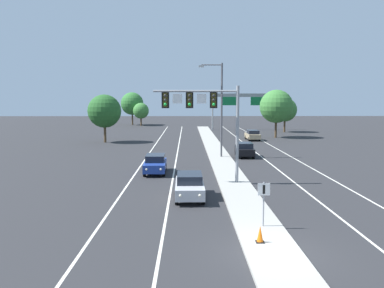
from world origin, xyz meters
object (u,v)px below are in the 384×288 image
at_px(tree_far_left_a, 104,111).
at_px(tree_far_right_c, 285,110).
at_px(median_sign_post, 264,198).
at_px(car_receding_black, 244,149).
at_px(tree_far_right_b, 276,106).
at_px(tree_far_left_c, 141,111).
at_px(car_receding_tan, 253,135).
at_px(tree_far_left_b, 132,104).
at_px(traffic_cone_median_nose, 260,234).
at_px(car_oncoming_blue, 155,164).
at_px(highway_sign_gantry, 244,100).
at_px(car_oncoming_silver, 190,186).
at_px(overhead_signal_mast, 208,111).
at_px(street_lamp_median, 220,104).

bearing_deg(tree_far_left_a, tree_far_right_c, 29.56).
distance_m(median_sign_post, car_receding_black, 24.48).
distance_m(tree_far_right_b, tree_far_left_c, 38.75).
distance_m(car_receding_tan, tree_far_left_b, 43.25).
relative_size(car_receding_black, traffic_cone_median_nose, 6.10).
distance_m(median_sign_post, tree_far_left_b, 79.62).
relative_size(car_oncoming_blue, tree_far_left_a, 0.64).
distance_m(car_receding_black, tree_far_left_c, 53.34).
height_order(tree_far_right_c, tree_far_left_a, tree_far_left_a).
xyz_separation_m(traffic_cone_median_nose, tree_far_right_c, (15.56, 58.58, 3.77)).
xyz_separation_m(median_sign_post, highway_sign_gantry, (8.00, 61.91, 4.58)).
distance_m(car_oncoming_silver, tree_far_left_a, 35.19).
bearing_deg(tree_far_left_b, overhead_signal_mast, -77.53).
bearing_deg(tree_far_right_c, median_sign_post, -104.90).
distance_m(highway_sign_gantry, tree_far_left_c, 26.16).
bearing_deg(traffic_cone_median_nose, tree_far_right_b, 76.54).
bearing_deg(tree_far_right_c, tree_far_left_a, -150.44).
distance_m(street_lamp_median, traffic_cone_median_nose, 26.15).
distance_m(car_receding_tan, tree_far_left_c, 39.31).
bearing_deg(car_oncoming_blue, tree_far_left_c, 97.76).
bearing_deg(car_oncoming_silver, car_receding_tan, 74.28).
height_order(overhead_signal_mast, car_oncoming_silver, overhead_signal_mast).
xyz_separation_m(car_receding_tan, tree_far_right_c, (8.58, 14.73, 3.46)).
distance_m(overhead_signal_mast, tree_far_left_c, 65.67).
bearing_deg(traffic_cone_median_nose, tree_far_left_c, 100.38).
xyz_separation_m(median_sign_post, tree_far_left_c, (-14.66, 74.72, 1.95)).
height_order(car_oncoming_silver, tree_far_right_c, tree_far_right_c).
relative_size(car_receding_black, car_receding_tan, 1.00).
bearing_deg(overhead_signal_mast, tree_far_left_b, 102.47).
xyz_separation_m(overhead_signal_mast, tree_far_right_b, (13.09, 35.35, -0.32)).
distance_m(tree_far_left_a, tree_far_left_c, 35.84).
bearing_deg(overhead_signal_mast, tree_far_right_c, 69.54).
distance_m(tree_far_right_c, tree_far_left_b, 38.54).
distance_m(median_sign_post, car_receding_tan, 42.14).
height_order(traffic_cone_median_nose, highway_sign_gantry, highway_sign_gantry).
bearing_deg(car_oncoming_blue, tree_far_right_b, 60.59).
height_order(car_receding_tan, traffic_cone_median_nose, car_receding_tan).
distance_m(tree_far_right_c, tree_far_left_c, 34.88).
height_order(street_lamp_median, traffic_cone_median_nose, street_lamp_median).
bearing_deg(car_oncoming_silver, tree_far_right_c, 69.70).
xyz_separation_m(overhead_signal_mast, tree_far_left_a, (-13.59, 28.64, -0.88)).
bearing_deg(overhead_signal_mast, street_lamp_median, 81.58).
bearing_deg(traffic_cone_median_nose, tree_far_right_c, 75.13).
height_order(car_receding_tan, tree_far_right_c, tree_far_right_c).
bearing_deg(car_receding_black, tree_far_left_c, 108.93).
bearing_deg(tree_far_right_c, car_receding_black, -111.11).
bearing_deg(tree_far_right_c, overhead_signal_mast, -110.46).
bearing_deg(overhead_signal_mast, car_oncoming_silver, -108.48).
bearing_deg(tree_far_left_a, car_receding_tan, 7.02).
xyz_separation_m(car_oncoming_silver, traffic_cone_median_nose, (3.03, -8.33, -0.31)).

